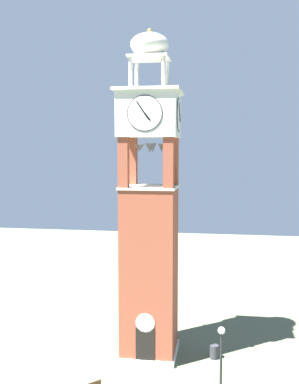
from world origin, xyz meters
The scene contains 5 objects.
ground centered at (0.00, 0.00, 0.00)m, with size 80.00×80.00×0.00m, color #5B664C.
clock_tower centered at (0.00, 0.00, 7.88)m, with size 3.70×3.70×19.16m.
lamp_post centered at (4.28, -5.06, 2.73)m, with size 0.36×0.36×3.95m.
trash_bin centered at (3.87, 0.04, 0.40)m, with size 0.52×0.52×0.80m, color #2D2D33.
shrub_near_entry centered at (0.56, 2.13, 0.31)m, with size 0.88×0.88×0.63m, color #336638.
Camera 1 is at (4.28, -26.98, 12.53)m, focal length 43.98 mm.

